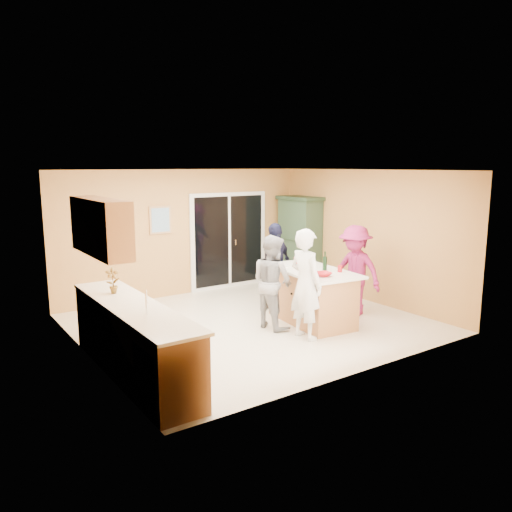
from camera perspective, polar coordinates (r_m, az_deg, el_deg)
floor at (r=8.65m, az=-0.45°, el=-7.71°), size 5.50×5.50×0.00m
ceiling at (r=8.23m, az=-0.47°, el=9.77°), size 5.50×5.00×0.10m
wall_back at (r=10.49m, az=-8.13°, el=2.67°), size 5.50×0.10×2.60m
wall_front at (r=6.46m, az=12.04°, el=-2.25°), size 5.50×0.10×2.60m
wall_left at (r=7.20m, az=-18.92°, el=-1.29°), size 0.10×5.00×2.60m
wall_right at (r=10.12m, az=12.57°, el=2.25°), size 0.10×5.00×2.60m
left_cabinet_run at (r=6.55m, az=-13.37°, el=-9.77°), size 0.65×3.05×1.24m
upper_cabinets at (r=6.97m, az=-17.37°, el=3.22°), size 0.35×1.60×0.75m
sliding_door at (r=10.99m, az=-3.11°, el=1.79°), size 1.90×0.07×2.10m
framed_picture at (r=10.20m, az=-10.89°, el=4.07°), size 0.46×0.04×0.56m
kitchen_island at (r=8.66m, az=6.39°, el=-4.75°), size 1.15×1.86×0.93m
green_hutch at (r=11.27m, az=5.01°, el=1.59°), size 0.57×1.09×2.00m
woman_white at (r=7.77m, az=5.70°, el=-3.22°), size 0.44×0.65×1.74m
woman_grey at (r=8.27m, az=1.88°, el=-2.95°), size 0.66×0.81×1.56m
woman_navy at (r=9.57m, az=2.27°, el=-0.98°), size 1.02×0.74×1.61m
woman_magenta at (r=9.14m, az=11.23°, el=-1.63°), size 0.80×1.15×1.63m
serving_bowl at (r=8.06m, az=7.69°, el=-2.08°), size 0.31×0.31×0.06m
tulip_vase at (r=7.12m, az=-16.05°, el=-2.73°), size 0.22×0.17×0.36m
tumbler_near at (r=9.05m, az=4.59°, el=-0.49°), size 0.10×0.10×0.11m
tumbler_far at (r=8.41m, az=9.57°, el=-1.44°), size 0.09×0.09×0.11m
wine_bottle at (r=8.51m, az=7.87°, el=-0.79°), size 0.07×0.07×0.32m
white_plate at (r=8.77m, az=3.09°, el=-1.15°), size 0.24×0.24×0.01m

